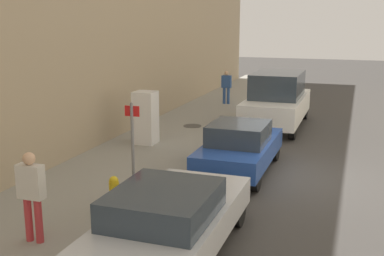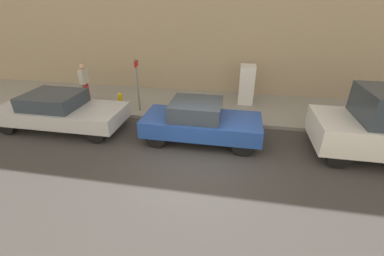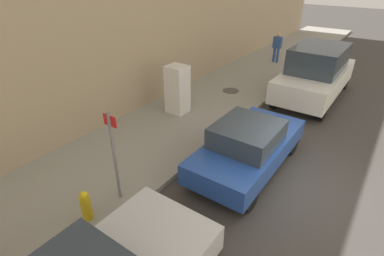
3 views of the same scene
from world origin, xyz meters
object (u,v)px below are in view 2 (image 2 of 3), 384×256
pedestrian_walking_far (84,80)px  discarded_refrigerator (247,85)px  parked_sedan_silver (60,111)px  parked_hatchback_blue (200,121)px  fire_hydrant (120,101)px  street_sign_post (137,82)px

pedestrian_walking_far → discarded_refrigerator: bearing=-76.5°
pedestrian_walking_far → parked_sedan_silver: bearing=-165.3°
discarded_refrigerator → parked_hatchback_blue: bearing=-23.5°
discarded_refrigerator → parked_sedan_silver: size_ratio=0.37×
fire_hydrant → pedestrian_walking_far: pedestrian_walking_far is taller
fire_hydrant → parked_hatchback_blue: size_ratio=0.18×
discarded_refrigerator → parked_hatchback_blue: discarded_refrigerator is taller
fire_hydrant → parked_hatchback_blue: 4.23m
pedestrian_walking_far → parked_hatchback_blue: 6.27m
fire_hydrant → parked_sedan_silver: size_ratio=0.15×
street_sign_post → parked_hatchback_blue: bearing=57.6°
discarded_refrigerator → parked_sedan_silver: 7.74m
discarded_refrigerator → street_sign_post: street_sign_post is taller
discarded_refrigerator → pedestrian_walking_far: size_ratio=1.01×
discarded_refrigerator → pedestrian_walking_far: bearing=-81.7°
parked_sedan_silver → fire_hydrant: bearing=141.0°
discarded_refrigerator → fire_hydrant: (1.68, -5.34, -0.50)m
parked_sedan_silver → street_sign_post: bearing=127.5°
fire_hydrant → pedestrian_walking_far: bearing=-107.7°
street_sign_post → fire_hydrant: size_ratio=3.04×
discarded_refrigerator → fire_hydrant: size_ratio=2.40×
parked_sedan_silver → parked_hatchback_blue: bearing=90.0°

